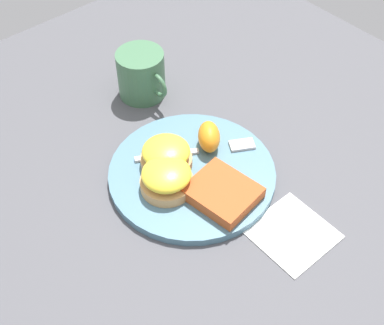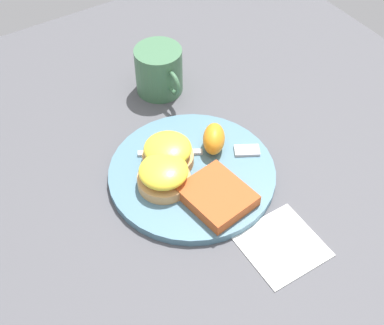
# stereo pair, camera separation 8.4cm
# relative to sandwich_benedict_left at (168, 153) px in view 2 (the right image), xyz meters

# --- Properties ---
(ground_plane) EXTENTS (1.10, 1.10, 0.00)m
(ground_plane) POSITION_rel_sandwich_benedict_left_xyz_m (0.04, 0.02, -0.04)
(ground_plane) COLOR #4C4C51
(plate) EXTENTS (0.27, 0.27, 0.01)m
(plate) POSITION_rel_sandwich_benedict_left_xyz_m (0.04, 0.02, -0.03)
(plate) COLOR slate
(plate) RESTS_ON ground_plane
(sandwich_benedict_left) EXTENTS (0.08, 0.08, 0.05)m
(sandwich_benedict_left) POSITION_rel_sandwich_benedict_left_xyz_m (0.00, 0.00, 0.00)
(sandwich_benedict_left) COLOR tan
(sandwich_benedict_left) RESTS_ON plate
(sandwich_benedict_right) EXTENTS (0.08, 0.08, 0.05)m
(sandwich_benedict_right) POSITION_rel_sandwich_benedict_left_xyz_m (0.04, -0.03, 0.00)
(sandwich_benedict_right) COLOR tan
(sandwich_benedict_right) RESTS_ON plate
(hashbrown_patty) EXTENTS (0.11, 0.10, 0.02)m
(hashbrown_patty) POSITION_rel_sandwich_benedict_left_xyz_m (0.11, 0.02, -0.01)
(hashbrown_patty) COLOR #B55024
(hashbrown_patty) RESTS_ON plate
(orange_wedge) EXTENTS (0.07, 0.06, 0.04)m
(orange_wedge) POSITION_rel_sandwich_benedict_left_xyz_m (0.01, 0.08, 0.00)
(orange_wedge) COLOR orange
(orange_wedge) RESTS_ON plate
(fork) EXTENTS (0.12, 0.18, 0.00)m
(fork) POSITION_rel_sandwich_benedict_left_xyz_m (0.02, 0.07, -0.02)
(fork) COLOR silver
(fork) RESTS_ON plate
(cup) EXTENTS (0.12, 0.09, 0.09)m
(cup) POSITION_rel_sandwich_benedict_left_xyz_m (-0.18, 0.09, 0.01)
(cup) COLOR #42704C
(cup) RESTS_ON ground_plane
(napkin) EXTENTS (0.11, 0.11, 0.00)m
(napkin) POSITION_rel_sandwich_benedict_left_xyz_m (0.22, 0.06, -0.03)
(napkin) COLOR white
(napkin) RESTS_ON ground_plane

